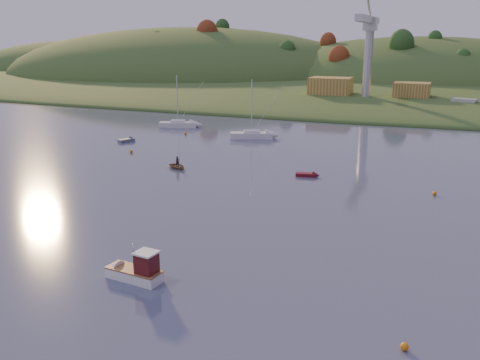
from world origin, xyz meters
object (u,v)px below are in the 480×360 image
(canoe, at_px, (178,166))
(red_tender, at_px, (311,175))
(grey_dinghy, at_px, (129,140))
(fishing_boat, at_px, (131,270))
(sailboat_near, at_px, (178,124))
(sailboat_far, at_px, (252,134))

(canoe, xyz_separation_m, red_tender, (18.44, 2.45, -0.11))
(red_tender, distance_m, grey_dinghy, 37.95)
(fishing_boat, distance_m, red_tender, 35.44)
(fishing_boat, xyz_separation_m, sailboat_near, (-29.77, 64.03, -0.04))
(red_tender, bearing_deg, sailboat_near, 130.74)
(sailboat_near, relative_size, grey_dinghy, 2.99)
(fishing_boat, distance_m, canoe, 35.20)
(sailboat_far, bearing_deg, grey_dinghy, -172.12)
(red_tender, bearing_deg, fishing_boat, -108.04)
(red_tender, height_order, grey_dinghy, grey_dinghy)
(sailboat_far, distance_m, red_tender, 28.41)
(grey_dinghy, bearing_deg, sailboat_near, 22.04)
(sailboat_far, relative_size, grey_dinghy, 3.03)
(canoe, bearing_deg, grey_dinghy, 78.19)
(sailboat_near, distance_m, red_tender, 45.42)
(fishing_boat, bearing_deg, sailboat_far, -71.61)
(fishing_boat, distance_m, sailboat_near, 70.62)
(sailboat_near, distance_m, canoe, 35.51)
(sailboat_near, xyz_separation_m, sailboat_far, (18.19, -6.05, 0.01))
(fishing_boat, height_order, red_tender, fishing_boat)
(sailboat_near, bearing_deg, fishing_boat, -84.50)
(sailboat_near, xyz_separation_m, grey_dinghy, (-0.91, -16.59, -0.44))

